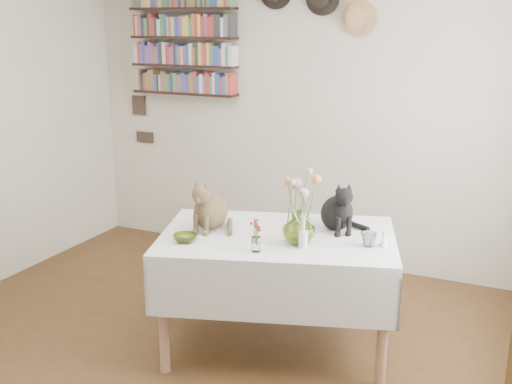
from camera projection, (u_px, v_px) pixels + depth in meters
The scene contains 14 objects.
room at pixel (152, 174), 3.40m from camera, with size 4.08×4.58×2.58m.
dining_table at pixel (277, 263), 3.98m from camera, with size 1.64×1.31×0.76m.
tabby_cat at pixel (211, 202), 4.02m from camera, with size 0.22×0.29×0.34m, color brown, non-canonical shape.
black_cat at pixel (337, 204), 3.99m from camera, with size 0.22×0.28×0.33m, color black, non-canonical shape.
flower_vase at pixel (299, 227), 3.77m from camera, with size 0.19×0.19×0.20m, color #9CB43C.
green_bowl at pixel (185, 238), 3.81m from camera, with size 0.14×0.14×0.04m, color #9CB43C.
drinking_glass at pixel (369, 239), 3.72m from camera, with size 0.09×0.09×0.09m, color white.
candlestick at pixel (303, 238), 3.68m from camera, with size 0.05×0.05×0.19m.
berry_jar at pixel (256, 235), 3.63m from camera, with size 0.05×0.05×0.22m.
porcelain_figurine at pixel (384, 240), 3.72m from camera, with size 0.05×0.05×0.10m.
flower_bouquet at pixel (300, 187), 3.71m from camera, with size 0.17×0.13×0.39m.
bookshelf_unit at pixel (184, 42), 5.58m from camera, with size 1.00×0.16×0.91m.
wall_hats at pixel (318, 2), 5.01m from camera, with size 0.98×0.09×0.48m.
wall_art_plaques at pixel (142, 119), 6.04m from camera, with size 0.21×0.02×0.44m.
Camera 1 is at (1.90, -2.75, 2.06)m, focal length 45.00 mm.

